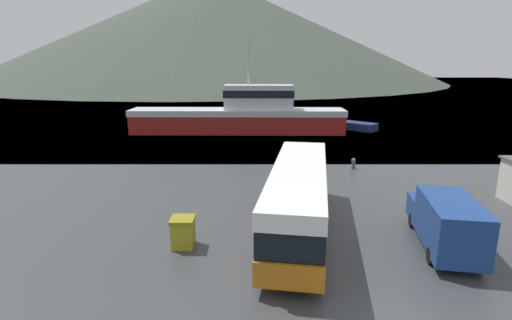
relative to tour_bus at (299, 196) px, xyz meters
The scene contains 8 objects.
water_surface 133.13m from the tour_bus, 88.99° to the left, with size 240.00×240.00×0.00m, color #475B6B.
hill_backdrop 159.74m from the tour_bus, 97.49° to the left, with size 186.24×186.24×42.31m, color #3D473D.
tour_bus is the anchor object (origin of this frame).
delivery_van 6.65m from the tour_bus, 16.51° to the right, with size 3.08×6.49×2.45m.
fishing_boat 28.40m from the tour_bus, 97.59° to the left, with size 24.93×4.53×11.05m.
storage_bin 5.74m from the tour_bus, 162.25° to the right, with size 1.06×1.11×1.38m.
small_boat 32.40m from the tour_bus, 73.66° to the left, with size 7.25×6.72×0.92m.
mooring_bollard 13.03m from the tour_bus, 64.71° to the left, with size 0.34×0.34×0.86m.
Camera 1 is at (-4.42, -9.95, 8.19)m, focal length 28.00 mm.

